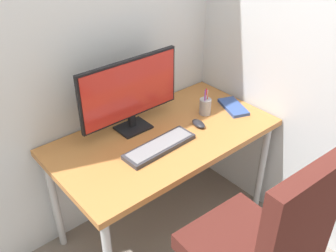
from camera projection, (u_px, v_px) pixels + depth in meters
ground_plane at (165, 223)px, 2.50m from camera, size 8.00×8.00×0.00m
desk at (164, 144)px, 2.15m from camera, size 1.27×0.68×0.71m
office_chair at (263, 246)px, 1.61m from camera, size 0.57×0.59×1.09m
monitor at (130, 92)px, 2.04m from camera, size 0.62×0.15×0.42m
keyboard at (160, 146)px, 1.99m from camera, size 0.42×0.15×0.03m
mouse at (199, 124)px, 2.18m from camera, size 0.07×0.11×0.03m
pen_holder at (205, 106)px, 2.27m from camera, size 0.07×0.07×0.17m
notebook at (233, 107)px, 2.35m from camera, size 0.19×0.25×0.02m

